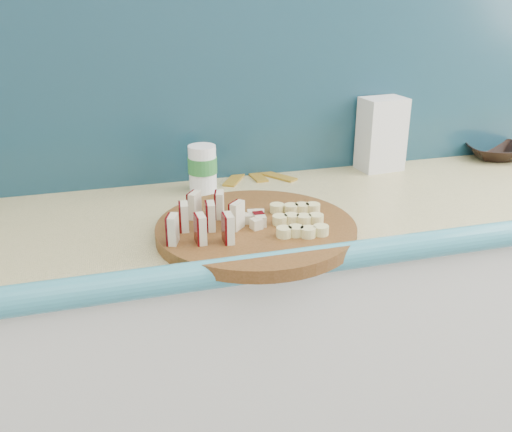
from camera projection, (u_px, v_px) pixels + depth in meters
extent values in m
cube|color=white|center=(292.00, 37.00, 1.60)|extent=(3.60, 0.04, 2.60)
cube|color=white|center=(351.00, 347.00, 1.69)|extent=(2.20, 0.60, 0.88)
cube|color=tan|center=(361.00, 204.00, 1.52)|extent=(2.20, 0.60, 0.03)
cube|color=teal|center=(422.00, 252.00, 1.25)|extent=(2.20, 0.06, 0.03)
cube|color=teal|center=(324.00, 86.00, 1.67)|extent=(2.20, 0.02, 0.50)
cylinder|color=#492B0F|center=(256.00, 230.00, 1.29)|extent=(0.54, 0.54, 0.03)
cube|color=beige|center=(173.00, 229.00, 1.18)|extent=(0.02, 0.04, 0.06)
cube|color=#440407|center=(168.00, 230.00, 1.18)|extent=(0.01, 0.04, 0.06)
cube|color=beige|center=(185.00, 217.00, 1.24)|extent=(0.02, 0.04, 0.06)
cube|color=#440407|center=(180.00, 217.00, 1.24)|extent=(0.01, 0.04, 0.06)
cube|color=beige|center=(195.00, 205.00, 1.31)|extent=(0.02, 0.04, 0.06)
cube|color=#440407|center=(191.00, 205.00, 1.31)|extent=(0.01, 0.04, 0.06)
cube|color=beige|center=(201.00, 229.00, 1.18)|extent=(0.02, 0.04, 0.06)
cube|color=#440407|center=(196.00, 229.00, 1.18)|extent=(0.01, 0.04, 0.06)
cube|color=beige|center=(211.00, 216.00, 1.25)|extent=(0.02, 0.04, 0.06)
cube|color=#440407|center=(207.00, 216.00, 1.25)|extent=(0.01, 0.04, 0.06)
cube|color=beige|center=(220.00, 205.00, 1.31)|extent=(0.02, 0.04, 0.06)
cube|color=#440407|center=(216.00, 205.00, 1.31)|extent=(0.01, 0.04, 0.06)
cube|color=beige|center=(229.00, 228.00, 1.19)|extent=(0.02, 0.04, 0.06)
cube|color=#440407|center=(224.00, 228.00, 1.19)|extent=(0.01, 0.04, 0.06)
cube|color=beige|center=(238.00, 216.00, 1.25)|extent=(0.02, 0.04, 0.06)
cube|color=#440407|center=(233.00, 216.00, 1.25)|extent=(0.01, 0.04, 0.06)
cube|color=beige|center=(248.00, 220.00, 1.28)|extent=(0.02, 0.02, 0.02)
cube|color=beige|center=(250.00, 218.00, 1.29)|extent=(0.02, 0.02, 0.02)
cube|color=#440407|center=(247.00, 215.00, 1.30)|extent=(0.02, 0.02, 0.02)
cube|color=beige|center=(242.00, 218.00, 1.29)|extent=(0.02, 0.02, 0.02)
cube|color=beige|center=(236.00, 218.00, 1.29)|extent=(0.02, 0.02, 0.02)
cube|color=beige|center=(231.00, 220.00, 1.28)|extent=(0.02, 0.02, 0.02)
cube|color=beige|center=(239.00, 221.00, 1.27)|extent=(0.02, 0.02, 0.02)
cube|color=beige|center=(241.00, 224.00, 1.26)|extent=(0.02, 0.02, 0.02)
cube|color=#440407|center=(249.00, 225.00, 1.25)|extent=(0.02, 0.02, 0.02)
cube|color=beige|center=(250.00, 221.00, 1.27)|extent=(0.02, 0.02, 0.02)
cylinder|color=#E4DC8B|center=(284.00, 232.00, 1.22)|extent=(0.03, 0.03, 0.02)
cylinder|color=#E4DC8B|center=(297.00, 231.00, 1.22)|extent=(0.03, 0.03, 0.02)
cylinder|color=#E4DC8B|center=(309.00, 231.00, 1.22)|extent=(0.03, 0.03, 0.02)
cylinder|color=#E4DC8B|center=(322.00, 231.00, 1.22)|extent=(0.03, 0.03, 0.02)
cylinder|color=#E4DC8B|center=(281.00, 220.00, 1.28)|extent=(0.03, 0.03, 0.02)
cylinder|color=#E4DC8B|center=(293.00, 219.00, 1.28)|extent=(0.03, 0.03, 0.02)
cylinder|color=#E4DC8B|center=(305.00, 219.00, 1.29)|extent=(0.03, 0.03, 0.02)
cylinder|color=#E4DC8B|center=(317.00, 219.00, 1.29)|extent=(0.03, 0.03, 0.02)
cylinder|color=#E4DC8B|center=(278.00, 208.00, 1.35)|extent=(0.03, 0.03, 0.02)
cylinder|color=#E4DC8B|center=(290.00, 208.00, 1.35)|extent=(0.03, 0.03, 0.02)
cylinder|color=#E4DC8B|center=(301.00, 208.00, 1.35)|extent=(0.03, 0.03, 0.02)
cylinder|color=#E4DC8B|center=(313.00, 208.00, 1.35)|extent=(0.03, 0.03, 0.02)
imported|color=black|center=(495.00, 151.00, 1.85)|extent=(0.24, 0.24, 0.05)
cube|color=silver|center=(381.00, 134.00, 1.71)|extent=(0.14, 0.10, 0.22)
cylinder|color=white|center=(203.00, 169.00, 1.54)|extent=(0.08, 0.08, 0.13)
cylinder|color=#2F8239|center=(202.00, 165.00, 1.54)|extent=(0.08, 0.08, 0.04)
cube|color=#B68E23|center=(236.00, 177.00, 1.67)|extent=(0.11, 0.15, 0.01)
cube|color=#B68E23|center=(254.00, 173.00, 1.70)|extent=(0.04, 0.16, 0.01)
cube|color=#B68E23|center=(273.00, 175.00, 1.69)|extent=(0.12, 0.15, 0.01)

